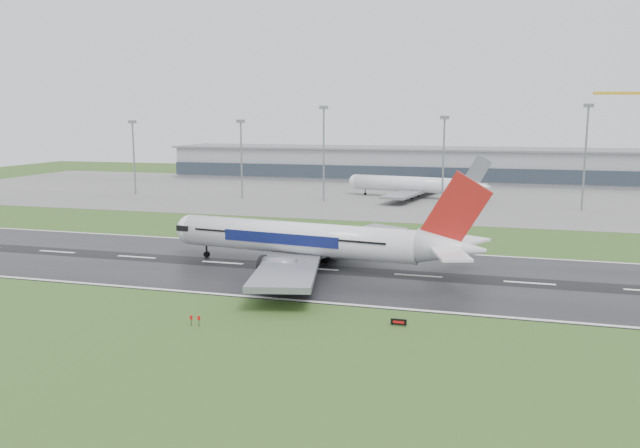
% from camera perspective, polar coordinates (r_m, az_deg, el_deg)
% --- Properties ---
extents(ground, '(520.00, 520.00, 0.00)m').
position_cam_1_polar(ground, '(124.53, -0.34, -4.11)').
color(ground, '#2E501D').
rests_on(ground, ground).
extents(runway, '(400.00, 45.00, 0.10)m').
position_cam_1_polar(runway, '(124.52, -0.34, -4.09)').
color(runway, black).
rests_on(runway, ground).
extents(apron, '(400.00, 130.00, 0.08)m').
position_cam_1_polar(apron, '(245.38, 7.74, 2.57)').
color(apron, slate).
rests_on(apron, ground).
extents(terminal, '(240.00, 36.00, 15.00)m').
position_cam_1_polar(terminal, '(303.96, 9.36, 5.27)').
color(terminal, gray).
rests_on(terminal, ground).
extents(main_airliner, '(72.37, 69.69, 19.21)m').
position_cam_1_polar(main_airliner, '(123.48, -0.22, 0.37)').
color(main_airliner, white).
rests_on(main_airliner, runway).
extents(parked_airliner, '(63.79, 60.76, 16.18)m').
position_cam_1_polar(parked_airliner, '(237.36, 8.50, 4.29)').
color(parked_airliner, white).
rests_on(parked_airliner, apron).
extents(runway_sign, '(2.31, 0.60, 1.04)m').
position_cam_1_polar(runway_sign, '(92.04, 7.11, -8.81)').
color(runway_sign, black).
rests_on(runway_sign, ground).
extents(floodmast_0, '(0.64, 0.64, 27.46)m').
position_cam_1_polar(floodmast_0, '(255.76, -16.44, 5.63)').
color(floodmast_0, gray).
rests_on(floodmast_0, ground).
extents(floodmast_1, '(0.64, 0.64, 27.73)m').
position_cam_1_polar(floodmast_1, '(235.10, -7.11, 5.67)').
color(floodmast_1, gray).
rests_on(floodmast_1, ground).
extents(floodmast_2, '(0.64, 0.64, 32.53)m').
position_cam_1_polar(floodmast_2, '(224.70, 0.33, 6.18)').
color(floodmast_2, gray).
rests_on(floodmast_2, ground).
extents(floodmast_3, '(0.64, 0.64, 29.03)m').
position_cam_1_polar(floodmast_3, '(217.54, 11.07, 5.43)').
color(floodmast_3, gray).
rests_on(floodmast_3, ground).
extents(floodmast_4, '(0.64, 0.64, 32.73)m').
position_cam_1_polar(floodmast_4, '(218.37, 22.81, 5.37)').
color(floodmast_4, gray).
rests_on(floodmast_4, ground).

